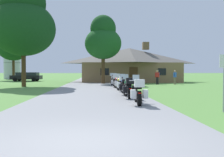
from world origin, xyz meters
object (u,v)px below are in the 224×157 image
at_px(tree_left_far, 13,43).
at_px(motorcycle_orange_sixth_in_row, 115,81).
at_px(bystander_blue_shirt_by_tree, 175,77).
at_px(motorcycle_silver_nearest_to_camera, 138,92).
at_px(motorcycle_green_second_in_row, 128,88).
at_px(bystander_red_shirt_beside_signpost, 157,76).
at_px(metal_signpost_roadside, 224,76).
at_px(motorcycle_yellow_fourth_in_row, 121,84).
at_px(motorcycle_white_farthest_in_row, 113,80).
at_px(motorcycle_red_fifth_in_row, 118,82).
at_px(metal_silo_distant, 12,61).
at_px(tree_by_lodge_front, 103,39).
at_px(motorcycle_blue_third_in_row, 124,86).
at_px(tree_left_near, 23,21).
at_px(bystander_blue_shirt_near_lodge, 158,76).
at_px(parked_black_suv_far_left, 27,76).

bearing_deg(tree_left_far, motorcycle_orange_sixth_in_row, -53.93).
xyz_separation_m(motorcycle_orange_sixth_in_row, bystander_blue_shirt_by_tree, (7.55, 5.78, 0.32)).
xyz_separation_m(motorcycle_silver_nearest_to_camera, motorcycle_green_second_in_row, (-0.08, 2.75, 0.00)).
bearing_deg(bystander_blue_shirt_by_tree, tree_left_far, -77.20).
xyz_separation_m(motorcycle_orange_sixth_in_row, bystander_red_shirt_beside_signpost, (5.41, 5.71, 0.34)).
relative_size(motorcycle_silver_nearest_to_camera, bystander_blue_shirt_by_tree, 1.25).
relative_size(metal_signpost_roadside, tree_left_far, 0.21).
bearing_deg(motorcycle_yellow_fourth_in_row, motorcycle_white_farthest_in_row, 83.52).
distance_m(motorcycle_red_fifth_in_row, metal_silo_distant, 38.45).
bearing_deg(motorcycle_silver_nearest_to_camera, tree_by_lodge_front, 96.29).
height_order(motorcycle_red_fifth_in_row, bystander_red_shirt_beside_signpost, bystander_red_shirt_beside_signpost).
xyz_separation_m(bystander_red_shirt_beside_signpost, bystander_blue_shirt_by_tree, (2.13, 0.07, -0.02)).
xyz_separation_m(motorcycle_silver_nearest_to_camera, motorcycle_orange_sixth_in_row, (-0.08, 12.82, 0.00)).
xyz_separation_m(motorcycle_green_second_in_row, motorcycle_blue_third_in_row, (0.03, 2.27, 0.00)).
distance_m(motorcycle_yellow_fourth_in_row, bystander_blue_shirt_by_tree, 13.26).
relative_size(motorcycle_red_fifth_in_row, metal_signpost_roadside, 0.97).
distance_m(tree_by_lodge_front, metal_silo_distant, 29.64).
bearing_deg(tree_left_near, motorcycle_white_farthest_in_row, -0.00).
xyz_separation_m(motorcycle_green_second_in_row, bystander_blue_shirt_near_lodge, (5.91, 17.65, 0.34)).
height_order(motorcycle_yellow_fourth_in_row, metal_silo_distant, metal_silo_distant).
bearing_deg(motorcycle_white_farthest_in_row, metal_signpost_roadside, -87.32).
relative_size(motorcycle_white_farthest_in_row, tree_left_near, 0.19).
xyz_separation_m(motorcycle_green_second_in_row, tree_left_far, (-16.26, 32.39, 6.01)).
distance_m(motorcycle_orange_sixth_in_row, bystander_blue_shirt_near_lodge, 9.62).
xyz_separation_m(motorcycle_blue_third_in_row, tree_by_lodge_front, (-0.91, 15.06, 4.82)).
distance_m(motorcycle_green_second_in_row, motorcycle_white_farthest_in_row, 12.44).
xyz_separation_m(bystander_red_shirt_beside_signpost, tree_left_far, (-21.67, 16.61, 5.67)).
distance_m(bystander_blue_shirt_near_lodge, bystander_red_shirt_beside_signpost, 1.94).
distance_m(metal_silo_distant, parked_black_suv_far_left, 15.39).
height_order(motorcycle_blue_third_in_row, motorcycle_yellow_fourth_in_row, same).
bearing_deg(bystander_blue_shirt_near_lodge, motorcycle_green_second_in_row, -71.11).
bearing_deg(motorcycle_yellow_fourth_in_row, tree_left_near, 133.52).
relative_size(motorcycle_orange_sixth_in_row, tree_by_lodge_front, 0.25).
bearing_deg(motorcycle_orange_sixth_in_row, motorcycle_silver_nearest_to_camera, -87.14).
height_order(bystander_blue_shirt_by_tree, tree_left_near, tree_left_near).
xyz_separation_m(motorcycle_silver_nearest_to_camera, tree_by_lodge_front, (-0.97, 20.08, 4.82)).
relative_size(motorcycle_silver_nearest_to_camera, tree_left_near, 0.19).
distance_m(motorcycle_yellow_fourth_in_row, motorcycle_white_farthest_in_row, 7.53).
relative_size(bystander_blue_shirt_near_lodge, parked_black_suv_far_left, 0.36).
height_order(motorcycle_orange_sixth_in_row, tree_left_near, tree_left_near).
distance_m(motorcycle_silver_nearest_to_camera, motorcycle_green_second_in_row, 2.76).
distance_m(motorcycle_blue_third_in_row, bystander_blue_shirt_near_lodge, 16.47).
bearing_deg(bystander_blue_shirt_near_lodge, motorcycle_yellow_fourth_in_row, -77.27).
bearing_deg(motorcycle_blue_third_in_row, motorcycle_yellow_fourth_in_row, 88.91).
height_order(motorcycle_white_farthest_in_row, bystander_red_shirt_beside_signpost, bystander_red_shirt_beside_signpost).
distance_m(motorcycle_orange_sixth_in_row, parked_black_suv_far_left, 21.12).
bearing_deg(bystander_blue_shirt_near_lodge, metal_signpost_roadside, -60.11).
relative_size(motorcycle_silver_nearest_to_camera, bystander_red_shirt_beside_signpost, 1.24).
height_order(motorcycle_yellow_fourth_in_row, tree_left_far, tree_left_far).
height_order(bystander_blue_shirt_near_lodge, metal_silo_distant, metal_silo_distant).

